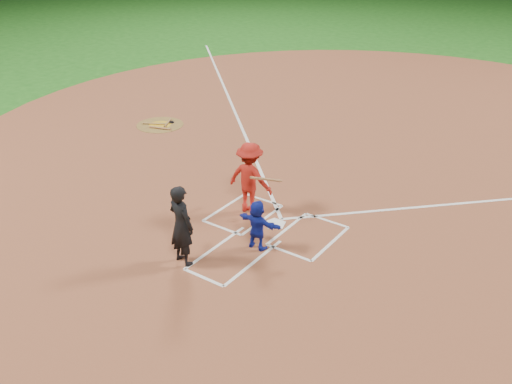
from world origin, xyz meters
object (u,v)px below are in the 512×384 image
Objects in this scene: catcher at (257,225)px; on_deck_circle at (160,125)px; batter_at_plate at (250,178)px; umpire at (181,225)px; home_plate at (275,224)px.

on_deck_circle is at bearing -31.83° from catcher.
umpire is at bearing -86.66° from batter_at_plate.
on_deck_circle is 0.89× the size of umpire.
umpire reaches higher than batter_at_plate.
catcher reaches higher than home_plate.
catcher is at bearing 102.64° from home_plate.
home_plate is 0.32× the size of batter_at_plate.
batter_at_plate reaches higher than on_deck_circle.
umpire is at bearing 54.84° from catcher.
home_plate is 1.31m from catcher.
umpire is (-0.76, -2.58, 0.94)m from home_plate.
catcher reaches higher than on_deck_circle.
on_deck_circle is (-7.35, 3.57, -0.00)m from home_plate.
catcher is at bearing -31.77° from on_deck_circle.
batter_at_plate reaches higher than home_plate.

